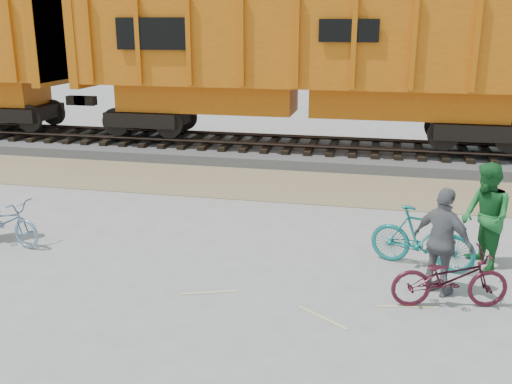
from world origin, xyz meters
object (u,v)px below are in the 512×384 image
Objects in this scene: bicycle_teal at (422,238)px; bicycle_blue at (5,221)px; bicycle_maroon at (450,278)px; person_man at (486,217)px; person_woman at (443,242)px; hopper_car_center at (304,59)px.

bicycle_blue is at bearing 110.58° from bicycle_teal.
person_man is (0.68, 1.58, 0.47)m from bicycle_maroon.
bicycle_teal is 1.04× the size of person_woman.
bicycle_teal is at bearing -72.39° from bicycle_blue.
hopper_car_center is 8.27× the size of person_woman.
person_woman reaches higher than bicycle_maroon.
bicycle_blue is 1.00× the size of person_woman.
bicycle_blue is 7.86m from person_woman.
bicycle_blue is 0.96× the size of bicycle_teal.
bicycle_maroon is at bearing -82.50° from bicycle_blue.
bicycle_blue is 8.66m from person_man.
person_man is at bearing -85.90° from person_woman.
bicycle_blue is 7.98m from bicycle_maroon.
bicycle_maroon is at bearing -69.50° from hopper_car_center.
bicycle_teal is at bearing -39.78° from person_woman.
bicycle_maroon is at bearing 141.64° from person_woman.
person_man reaches higher than bicycle_teal.
bicycle_maroon is (0.32, -1.38, -0.08)m from bicycle_teal.
hopper_car_center reaches higher than person_man.
hopper_car_center reaches higher than person_woman.
person_woman reaches higher than bicycle_teal.
person_woman is (3.43, -9.04, -2.16)m from hopper_car_center.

